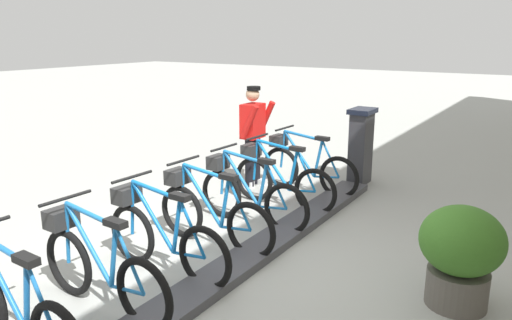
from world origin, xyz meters
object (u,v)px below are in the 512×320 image
at_px(bike_docked_1, 279,178).
at_px(planter_bush, 461,251).
at_px(bike_docked_4, 161,235).
at_px(worker_near_rack, 253,133).
at_px(bike_docked_6, 12,307).
at_px(bike_docked_2, 248,193).
at_px(bike_docked_3, 209,212).
at_px(payment_kiosk, 361,145).
at_px(bike_docked_0, 305,166).
at_px(bike_docked_5, 98,266).

distance_m(bike_docked_1, planter_bush, 3.14).
bearing_deg(bike_docked_4, worker_near_rack, -74.53).
bearing_deg(bike_docked_6, bike_docked_2, -90.00).
height_order(bike_docked_6, planter_bush, bike_docked_6).
distance_m(bike_docked_1, bike_docked_3, 1.65).
distance_m(payment_kiosk, bike_docked_0, 1.11).
bearing_deg(bike_docked_2, worker_near_rack, -59.55).
xyz_separation_m(bike_docked_3, bike_docked_5, (0.00, 1.65, 0.00)).
bearing_deg(worker_near_rack, bike_docked_6, 100.26).
relative_size(bike_docked_0, bike_docked_6, 1.00).
relative_size(bike_docked_4, planter_bush, 1.77).
height_order(bike_docked_3, bike_docked_5, same).
xyz_separation_m(payment_kiosk, bike_docked_0, (0.57, 0.92, -0.24)).
relative_size(bike_docked_5, worker_near_rack, 1.04).
bearing_deg(bike_docked_4, bike_docked_0, -90.00).
bearing_deg(worker_near_rack, bike_docked_3, 110.62).
height_order(bike_docked_2, bike_docked_6, same).
bearing_deg(payment_kiosk, bike_docked_1, 71.86).
relative_size(bike_docked_3, bike_docked_6, 1.00).
distance_m(bike_docked_3, bike_docked_6, 2.48).
relative_size(bike_docked_1, planter_bush, 1.77).
xyz_separation_m(payment_kiosk, bike_docked_4, (0.57, 4.23, -0.24)).
bearing_deg(worker_near_rack, planter_bush, 149.73).
bearing_deg(bike_docked_3, worker_near_rack, -69.38).
distance_m(bike_docked_4, worker_near_rack, 3.28).
bearing_deg(bike_docked_5, bike_docked_0, -90.00).
bearing_deg(bike_docked_2, bike_docked_5, 90.00).
relative_size(bike_docked_0, planter_bush, 1.77).
relative_size(bike_docked_3, planter_bush, 1.77).
bearing_deg(bike_docked_0, bike_docked_1, 90.00).
distance_m(bike_docked_5, worker_near_rack, 4.07).
bearing_deg(payment_kiosk, bike_docked_4, 82.30).
bearing_deg(payment_kiosk, planter_bush, 124.26).
relative_size(bike_docked_1, bike_docked_3, 1.00).
distance_m(bike_docked_0, worker_near_rack, 1.01).
distance_m(bike_docked_3, bike_docked_5, 1.65).
xyz_separation_m(bike_docked_2, planter_bush, (-2.76, 0.65, 0.11)).
distance_m(bike_docked_2, bike_docked_4, 1.65).
distance_m(bike_docked_2, planter_bush, 2.84).
bearing_deg(bike_docked_0, bike_docked_4, 90.00).
relative_size(bike_docked_3, bike_docked_4, 1.00).
bearing_deg(payment_kiosk, bike_docked_3, 80.45).
xyz_separation_m(bike_docked_1, worker_near_rack, (0.87, -0.64, 0.48)).
distance_m(bike_docked_1, bike_docked_5, 3.31).
height_order(bike_docked_4, bike_docked_6, same).
bearing_deg(bike_docked_6, planter_bush, -136.10).
relative_size(bike_docked_2, planter_bush, 1.77).
height_order(bike_docked_2, worker_near_rack, worker_near_rack).
relative_size(bike_docked_2, bike_docked_5, 1.00).
xyz_separation_m(bike_docked_2, bike_docked_6, (0.00, 3.31, 0.00)).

